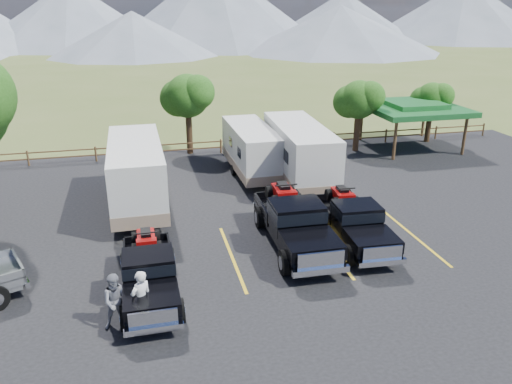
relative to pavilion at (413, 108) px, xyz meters
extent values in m
plane|color=#495A26|center=(-13.00, -17.00, -2.79)|extent=(320.00, 320.00, 0.00)
cube|color=black|center=(-13.00, -14.00, -2.77)|extent=(44.00, 34.00, 0.04)
cube|color=gold|center=(-19.00, -13.00, -2.74)|extent=(0.12, 5.50, 0.01)
cube|color=gold|center=(-15.00, -13.00, -2.74)|extent=(0.12, 5.50, 0.01)
cube|color=gold|center=(-11.00, -13.00, -2.74)|extent=(0.12, 5.50, 0.01)
cube|color=gold|center=(-7.00, -13.00, -2.74)|extent=(0.12, 5.50, 0.01)
cylinder|color=black|center=(-4.00, 0.00, -1.39)|extent=(0.39, 0.39, 2.80)
sphere|color=#204F13|center=(-4.00, 0.00, 0.71)|extent=(2.52, 2.52, 2.52)
sphere|color=#204F13|center=(-3.46, -0.45, 0.98)|extent=(1.98, 1.98, 1.98)
sphere|color=#204F13|center=(-4.50, 0.40, 0.53)|extent=(2.16, 2.16, 2.16)
cylinder|color=black|center=(2.00, 1.00, -1.53)|extent=(0.38, 0.38, 2.52)
sphere|color=#204F13|center=(2.00, 1.00, 0.36)|extent=(2.24, 2.24, 2.24)
sphere|color=#204F13|center=(2.48, 0.60, 0.60)|extent=(1.76, 1.76, 1.76)
sphere|color=#204F13|center=(1.55, 1.35, 0.20)|extent=(1.92, 1.92, 1.92)
cylinder|color=black|center=(-15.00, 2.00, -1.25)|extent=(0.41, 0.41, 3.08)
sphere|color=#204F13|center=(-15.00, 2.00, 1.06)|extent=(2.80, 2.80, 2.80)
sphere|color=#204F13|center=(-14.40, 1.50, 1.36)|extent=(2.20, 2.20, 2.20)
sphere|color=#204F13|center=(-15.56, 2.44, 0.86)|extent=(2.40, 2.40, 2.40)
cylinder|color=brown|center=(-25.00, 1.50, -2.29)|extent=(0.12, 0.12, 1.00)
cylinder|color=brown|center=(-21.00, 1.50, -2.29)|extent=(0.12, 0.12, 1.00)
cylinder|color=brown|center=(-17.00, 1.50, -2.29)|extent=(0.12, 0.12, 1.00)
cylinder|color=brown|center=(-13.00, 1.50, -2.29)|extent=(0.12, 0.12, 1.00)
cylinder|color=brown|center=(-9.00, 1.50, -2.29)|extent=(0.12, 0.12, 1.00)
cylinder|color=brown|center=(-5.00, 1.50, -2.29)|extent=(0.12, 0.12, 1.00)
cylinder|color=brown|center=(-1.00, 1.50, -2.29)|extent=(0.12, 0.12, 1.00)
cylinder|color=brown|center=(3.00, 1.50, -2.29)|extent=(0.12, 0.12, 1.00)
cylinder|color=brown|center=(7.00, 1.50, -2.29)|extent=(0.12, 0.12, 1.00)
cube|color=brown|center=(-11.00, 1.50, -2.34)|extent=(36.00, 0.06, 0.08)
cube|color=brown|center=(-11.00, 1.50, -1.94)|extent=(36.00, 0.06, 0.08)
cylinder|color=brown|center=(-2.50, -2.50, -1.49)|extent=(0.20, 0.20, 2.60)
cylinder|color=brown|center=(-2.50, 2.50, -1.49)|extent=(0.20, 0.20, 2.60)
cylinder|color=brown|center=(2.50, -2.50, -1.49)|extent=(0.20, 0.20, 2.60)
cylinder|color=brown|center=(2.50, 2.50, -1.49)|extent=(0.20, 0.20, 2.60)
cube|color=#1C622A|center=(0.00, 0.00, -0.04)|extent=(6.20, 6.20, 0.35)
cube|color=#1C622A|center=(0.00, 0.00, 0.26)|extent=(3.50, 3.50, 0.35)
cone|color=slate|center=(-31.00, 95.00, 4.21)|extent=(44.00, 44.00, 14.00)
cone|color=slate|center=(1.00, 91.00, 6.21)|extent=(52.00, 52.00, 18.00)
cone|color=slate|center=(35.00, 97.00, 3.21)|extent=(40.00, 40.00, 12.00)
cone|color=slate|center=(67.00, 93.00, 4.71)|extent=(50.00, 50.00, 15.00)
cone|color=slate|center=(-18.00, 70.00, 1.21)|extent=(32.00, 32.00, 8.00)
cone|color=slate|center=(22.00, 67.00, 1.71)|extent=(40.00, 40.00, 9.00)
cube|color=black|center=(-18.23, -15.06, -2.19)|extent=(1.68, 5.09, 0.32)
cube|color=black|center=(-18.22, -16.77, -1.86)|extent=(1.72, 1.62, 0.45)
cube|color=black|center=(-18.23, -15.16, -1.54)|extent=(1.69, 1.40, 0.89)
cube|color=black|center=(-18.23, -15.16, -1.41)|extent=(1.72, 1.46, 0.40)
cube|color=black|center=(-18.24, -13.45, -1.94)|extent=(1.73, 2.15, 0.49)
cube|color=silver|center=(-18.21, -17.68, -1.90)|extent=(1.43, 0.08, 0.49)
cube|color=silver|center=(-18.21, -17.73, -2.24)|extent=(1.75, 0.18, 0.20)
cube|color=silver|center=(-18.25, -12.38, -2.24)|extent=(1.75, 0.16, 0.20)
cylinder|color=black|center=(-19.05, -16.83, -2.35)|extent=(0.27, 0.80, 0.80)
cylinder|color=black|center=(-17.38, -16.81, -2.35)|extent=(0.27, 0.80, 0.80)
cylinder|color=black|center=(-19.08, -13.30, -2.35)|extent=(0.27, 0.80, 0.80)
cylinder|color=black|center=(-17.41, -13.28, -2.35)|extent=(0.27, 0.80, 0.80)
cube|color=#7F0706|center=(-18.24, -13.45, -1.34)|extent=(0.63, 1.16, 0.31)
cube|color=black|center=(-18.24, -13.45, -1.12)|extent=(0.36, 0.67, 0.16)
cube|color=#7F0706|center=(-18.24, -13.94, -1.25)|extent=(0.72, 0.32, 0.20)
cylinder|color=black|center=(-18.24, -13.85, -0.94)|extent=(0.80, 0.06, 0.05)
cylinder|color=black|center=(-18.64, -13.95, -1.52)|extent=(0.24, 0.50, 0.50)
cylinder|color=black|center=(-17.84, -13.94, -1.52)|extent=(0.24, 0.50, 0.50)
cylinder|color=black|center=(-18.65, -12.97, -1.52)|extent=(0.24, 0.50, 0.50)
cylinder|color=black|center=(-17.85, -12.96, -1.52)|extent=(0.24, 0.50, 0.50)
cube|color=black|center=(-12.29, -12.63, -2.07)|extent=(2.07, 6.13, 0.39)
cube|color=black|center=(-12.33, -14.69, -1.68)|extent=(2.09, 1.96, 0.53)
cube|color=black|center=(-12.30, -12.76, -1.30)|extent=(2.04, 1.70, 1.07)
cube|color=black|center=(-12.30, -12.76, -1.14)|extent=(2.08, 1.77, 0.48)
cube|color=black|center=(-12.26, -10.71, -1.78)|extent=(2.10, 2.60, 0.59)
cube|color=silver|center=(-12.35, -15.78, -1.73)|extent=(1.71, 0.11, 0.59)
cube|color=silver|center=(-12.35, -15.84, -2.14)|extent=(2.10, 0.23, 0.24)
cube|color=silver|center=(-12.24, -9.43, -2.14)|extent=(2.10, 0.21, 0.24)
cylinder|color=black|center=(-13.34, -14.73, -2.27)|extent=(0.34, 0.97, 0.96)
cylinder|color=black|center=(-11.33, -14.77, -2.27)|extent=(0.34, 0.97, 0.96)
cylinder|color=black|center=(-13.26, -10.50, -2.27)|extent=(0.34, 0.97, 0.96)
cylinder|color=black|center=(-11.25, -10.53, -2.27)|extent=(0.34, 0.97, 0.96)
cube|color=#7F0706|center=(-12.26, -10.71, -1.06)|extent=(0.77, 1.40, 0.37)
cube|color=black|center=(-12.26, -10.71, -0.79)|extent=(0.44, 0.81, 0.19)
cube|color=#7F0706|center=(-12.27, -11.30, -0.95)|extent=(0.86, 0.39, 0.24)
cylinder|color=black|center=(-12.27, -11.19, -0.58)|extent=(0.96, 0.08, 0.06)
cylinder|color=black|center=(-12.75, -11.29, -1.27)|extent=(0.29, 0.60, 0.60)
cylinder|color=black|center=(-11.79, -11.31, -1.27)|extent=(0.29, 0.60, 0.60)
cylinder|color=black|center=(-12.73, -10.11, -1.27)|extent=(0.29, 0.60, 0.60)
cylinder|color=black|center=(-11.77, -10.13, -1.27)|extent=(0.29, 0.60, 0.60)
cube|color=black|center=(-9.76, -12.83, -2.15)|extent=(2.02, 5.48, 0.34)
cube|color=black|center=(-9.86, -14.65, -1.80)|extent=(1.90, 1.80, 0.47)
cube|color=black|center=(-9.77, -12.95, -1.47)|extent=(1.85, 1.57, 0.95)
cube|color=black|center=(-9.77, -12.95, -1.33)|extent=(1.89, 1.63, 0.43)
cube|color=black|center=(-9.67, -11.13, -1.89)|extent=(1.93, 2.36, 0.52)
cube|color=silver|center=(-9.91, -15.61, -1.85)|extent=(1.52, 0.15, 0.52)
cube|color=silver|center=(-9.91, -15.67, -2.21)|extent=(1.86, 0.27, 0.21)
cube|color=silver|center=(-9.61, -10.00, -2.21)|extent=(1.86, 0.25, 0.21)
cylinder|color=black|center=(-10.75, -14.66, -2.32)|extent=(0.33, 0.87, 0.85)
cylinder|color=black|center=(-8.97, -14.75, -2.32)|extent=(0.33, 0.87, 0.85)
cylinder|color=black|center=(-10.55, -10.92, -2.32)|extent=(0.33, 0.87, 0.85)
cylinder|color=black|center=(-8.77, -11.01, -2.32)|extent=(0.33, 0.87, 0.85)
cube|color=#7F0706|center=(-9.67, -11.13, -1.25)|extent=(0.73, 1.26, 0.33)
cube|color=black|center=(-9.67, -11.13, -1.02)|extent=(0.41, 0.73, 0.17)
cube|color=#7F0706|center=(-9.70, -11.65, -1.16)|extent=(0.77, 0.37, 0.21)
cylinder|color=black|center=(-9.69, -11.56, -0.83)|extent=(0.85, 0.10, 0.06)
cylinder|color=black|center=(-10.12, -11.63, -1.44)|extent=(0.27, 0.54, 0.53)
cylinder|color=black|center=(-9.27, -11.68, -1.44)|extent=(0.27, 0.54, 0.53)
cylinder|color=black|center=(-10.07, -10.59, -1.44)|extent=(0.27, 0.54, 0.53)
cylinder|color=black|center=(-9.22, -10.64, -1.44)|extent=(0.27, 0.54, 0.53)
cube|color=white|center=(-18.47, -6.95, -0.83)|extent=(2.52, 7.60, 2.73)
cube|color=gray|center=(-18.47, -6.95, -1.89)|extent=(2.54, 7.64, 0.61)
cube|color=black|center=(-19.67, -8.86, -0.56)|extent=(0.03, 0.91, 0.61)
cube|color=black|center=(-17.22, -8.83, -0.56)|extent=(0.03, 0.91, 0.61)
cylinder|color=black|center=(-19.61, -6.66, -2.39)|extent=(0.26, 0.71, 0.71)
cylinder|color=black|center=(-17.34, -6.63, -2.39)|extent=(0.26, 0.71, 0.71)
cube|color=black|center=(-18.41, -11.64, -2.24)|extent=(0.14, 1.82, 0.10)
cube|color=white|center=(-12.04, -3.42, -1.07)|extent=(2.21, 6.64, 2.38)
cube|color=gray|center=(-12.04, -3.42, -2.00)|extent=(2.23, 6.68, 0.53)
cube|color=black|center=(-13.09, -5.09, -0.83)|extent=(0.03, 0.79, 0.53)
cube|color=black|center=(-10.95, -5.06, -0.83)|extent=(0.03, 0.79, 0.53)
cylinder|color=black|center=(-13.04, -3.17, -2.44)|extent=(0.23, 0.62, 0.62)
cylinder|color=black|center=(-11.05, -3.15, -2.44)|extent=(0.23, 0.62, 0.62)
cube|color=black|center=(-11.99, -7.52, -2.31)|extent=(0.13, 1.59, 0.09)
cube|color=white|center=(-9.79, -5.37, -0.83)|extent=(2.78, 7.68, 2.73)
cube|color=gray|center=(-9.79, -5.37, -1.89)|extent=(2.81, 7.72, 0.61)
cube|color=black|center=(-11.10, -7.21, -0.56)|extent=(0.06, 0.91, 0.61)
cube|color=black|center=(-8.66, -7.32, -0.56)|extent=(0.06, 0.91, 0.61)
cylinder|color=black|center=(-10.91, -5.02, -2.39)|extent=(0.29, 0.72, 0.71)
cylinder|color=black|center=(-8.64, -5.12, -2.39)|extent=(0.29, 0.72, 0.71)
cube|color=black|center=(-10.01, -10.07, -2.24)|extent=(0.21, 1.82, 0.10)
cube|color=silver|center=(-22.60, -13.52, -2.18)|extent=(0.90, 1.88, 0.22)
imported|color=silver|center=(-18.52, -16.76, -1.78)|extent=(0.84, 0.77, 1.93)
imported|color=gray|center=(-19.25, -16.61, -1.84)|extent=(0.96, 0.79, 1.82)
camera|label=1|loc=(-18.11, -30.27, 6.71)|focal=35.00mm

